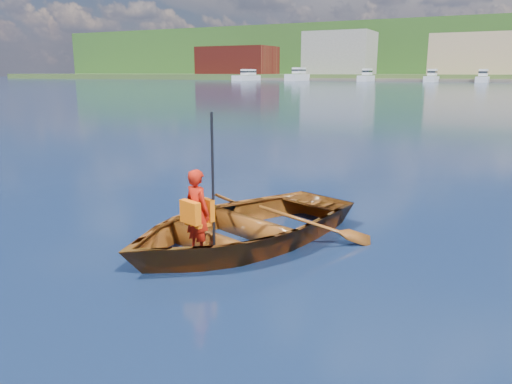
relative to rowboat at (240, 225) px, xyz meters
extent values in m
plane|color=#0F1B3B|center=(-0.29, -0.64, -0.27)|extent=(600.00, 600.00, 0.00)
imported|color=brown|center=(0.00, 0.00, 0.00)|extent=(4.08, 4.79, 0.84)
imported|color=red|center=(-0.16, -0.90, 0.41)|extent=(0.49, 0.40, 1.16)
cube|color=orange|center=(-0.20, -1.01, 0.43)|extent=(0.35, 0.21, 0.30)
cube|color=orange|center=(-0.12, -0.79, 0.43)|extent=(0.35, 0.19, 0.30)
cube|color=orange|center=(-0.16, -0.90, 0.25)|extent=(0.36, 0.31, 0.05)
cylinder|color=black|center=(0.03, -0.81, 0.78)|extent=(0.05, 0.05, 1.90)
cube|color=#3A4E23|center=(-0.29, 189.36, 0.73)|extent=(400.00, 80.00, 2.00)
cube|color=#274A19|center=(-0.29, 239.36, 10.73)|extent=(400.00, 100.00, 22.00)
cube|color=brown|center=(-90.29, 164.36, 6.73)|extent=(28.00, 16.00, 10.00)
cube|color=#9A948D|center=(-50.29, 164.36, 8.73)|extent=(22.00, 16.00, 14.00)
cube|color=tan|center=(-5.29, 164.36, 7.73)|extent=(30.00, 16.00, 12.00)
cube|color=silver|center=(-74.75, 142.36, 0.46)|extent=(3.78, 13.49, 1.81)
cube|color=silver|center=(-74.75, 143.71, 2.44)|extent=(2.64, 6.07, 1.80)
cube|color=black|center=(-74.75, 143.71, 2.54)|extent=(2.72, 6.34, 0.50)
cube|color=silver|center=(-56.80, 142.36, 0.64)|extent=(3.51, 12.54, 2.27)
cube|color=silver|center=(-56.80, 143.61, 2.90)|extent=(2.46, 5.64, 1.80)
cube|color=black|center=(-56.80, 143.61, 3.00)|extent=(2.53, 5.90, 0.50)
cube|color=silver|center=(-35.08, 142.36, 0.48)|extent=(2.80, 10.02, 1.89)
cube|color=silver|center=(-35.08, 143.36, 2.52)|extent=(1.96, 4.51, 1.80)
cube|color=black|center=(-35.08, 143.36, 2.62)|extent=(2.02, 4.71, 0.50)
cube|color=silver|center=(-16.73, 142.36, 0.42)|extent=(2.92, 10.43, 1.72)
cube|color=silver|center=(-16.73, 143.40, 2.35)|extent=(2.04, 4.69, 1.80)
cube|color=black|center=(-16.73, 143.40, 2.45)|extent=(2.10, 4.90, 0.50)
cube|color=silver|center=(-3.73, 142.36, 0.39)|extent=(3.05, 10.88, 1.64)
cube|color=silver|center=(-3.73, 143.45, 2.27)|extent=(2.13, 4.90, 1.80)
cube|color=black|center=(-3.73, 143.45, 2.37)|extent=(2.19, 5.11, 0.50)
cylinder|color=#382314|center=(-53.41, 274.89, 20.56)|extent=(0.80, 0.80, 3.44)
sphere|color=#255519|center=(-53.41, 274.89, 25.14)|extent=(6.42, 6.42, 6.42)
cylinder|color=#382314|center=(-47.22, 220.43, 9.65)|extent=(0.80, 0.80, 3.42)
sphere|color=#255519|center=(-47.22, 220.43, 14.21)|extent=(6.37, 6.37, 6.37)
cylinder|color=#382314|center=(-7.75, 238.37, 13.09)|extent=(0.80, 0.80, 3.12)
sphere|color=#255519|center=(-7.75, 238.37, 17.25)|extent=(5.82, 5.82, 5.82)
cylinder|color=#382314|center=(-87.51, 238.02, 13.44)|extent=(0.80, 0.80, 3.95)
sphere|color=#255519|center=(-87.51, 238.02, 18.70)|extent=(7.37, 7.37, 7.37)
cylinder|color=#382314|center=(-135.96, 236.50, 12.80)|extent=(0.80, 0.80, 3.27)
sphere|color=#255519|center=(-135.96, 236.50, 17.16)|extent=(6.11, 6.11, 6.11)
cylinder|color=#382314|center=(-81.93, 231.76, 11.81)|extent=(0.80, 0.80, 3.20)
sphere|color=#255519|center=(-81.93, 231.76, 16.08)|extent=(5.97, 5.97, 5.97)
cylinder|color=#382314|center=(-5.18, 253.61, 16.14)|extent=(0.80, 0.80, 3.12)
sphere|color=#255519|center=(-5.18, 253.61, 20.30)|extent=(5.82, 5.82, 5.82)
camera|label=1|loc=(3.41, -6.27, 2.22)|focal=35.00mm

